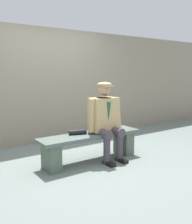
{
  "coord_description": "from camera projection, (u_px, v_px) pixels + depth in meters",
  "views": [
    {
      "loc": [
        2.21,
        3.36,
        1.45
      ],
      "look_at": [
        -0.1,
        0.0,
        0.81
      ],
      "focal_mm": 40.48,
      "sensor_mm": 36.0,
      "label": 1
    }
  ],
  "objects": [
    {
      "name": "stadium_wall",
      "position": [
        48.0,
        86.0,
        5.36
      ],
      "size": [
        12.0,
        0.24,
        2.36
      ],
      "primitive_type": "cube",
      "color": "gray",
      "rests_on": "ground"
    },
    {
      "name": "rolled_magazine",
      "position": [
        78.0,
        132.0,
        4.06
      ],
      "size": [
        0.3,
        0.15,
        0.08
      ],
      "primitive_type": "cylinder",
      "rotation": [
        0.0,
        1.57,
        -0.27
      ],
      "color": "black",
      "rests_on": "bench"
    },
    {
      "name": "ground_plane",
      "position": [
        91.0,
        161.0,
        4.19
      ],
      "size": [
        30.0,
        30.0,
        0.0
      ],
      "primitive_type": "plane",
      "color": "slate"
    },
    {
      "name": "seated_man",
      "position": [
        106.0,
        117.0,
        4.18
      ],
      "size": [
        0.64,
        0.58,
        1.3
      ],
      "color": "tan",
      "rests_on": "ground"
    },
    {
      "name": "bench",
      "position": [
        91.0,
        143.0,
        4.15
      ],
      "size": [
        1.77,
        0.43,
        0.46
      ],
      "color": "#505F58",
      "rests_on": "ground"
    }
  ]
}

